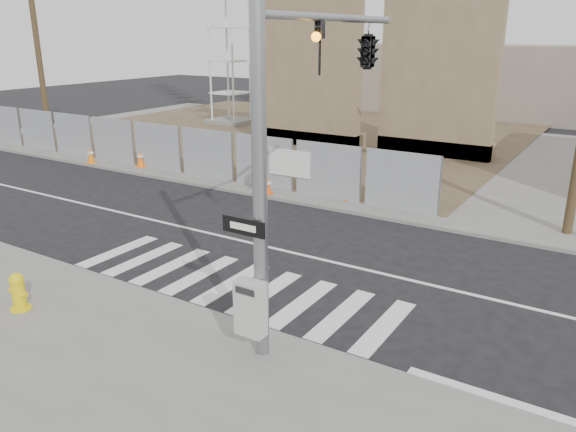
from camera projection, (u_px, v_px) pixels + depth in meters
The scene contains 12 objects.
ground at pixel (286, 251), 15.74m from camera, with size 100.00×100.00×0.00m, color black.
sidewalk_far at pixel (442, 159), 26.99m from camera, with size 50.00×20.00×0.12m, color slate.
signal_pole at pixel (336, 88), 11.34m from camera, with size 0.96×5.87×7.00m.
chain_link_fence at pixel (154, 146), 24.47m from camera, with size 24.60×0.04×2.00m, color gray.
concrete_wall_left at pixel (307, 83), 28.75m from camera, with size 6.00×1.30×8.00m.
concrete_wall_right at pixel (438, 88), 26.27m from camera, with size 5.50×1.30×8.00m.
utility_pole_left at pixel (37, 46), 27.63m from camera, with size 1.60×0.28×10.00m.
fire_hydrant at pixel (18, 292), 12.07m from camera, with size 0.56×0.56×0.85m.
traffic_cone_a at pixel (91, 155), 25.70m from camera, with size 0.43×0.43×0.74m.
traffic_cone_b at pixel (140, 159), 24.97m from camera, with size 0.50×0.50×0.74m.
traffic_cone_c at pixel (268, 185), 20.82m from camera, with size 0.37×0.37×0.66m.
traffic_cone_d at pixel (347, 189), 20.10m from camera, with size 0.47×0.47×0.76m.
Camera 1 is at (7.83, -12.38, 5.85)m, focal length 35.00 mm.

